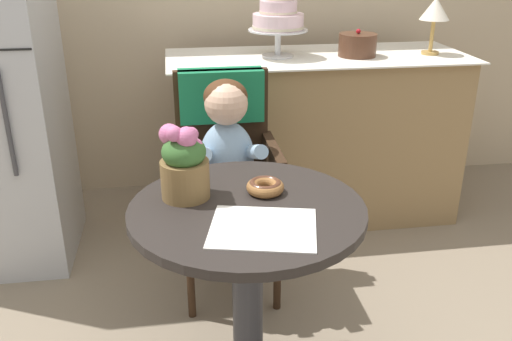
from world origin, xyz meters
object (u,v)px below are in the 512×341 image
at_px(round_layer_cake, 357,45).
at_px(flower_vase, 184,163).
at_px(cafe_table, 248,266).
at_px(seated_child, 229,152).
at_px(wicker_chair, 225,148).
at_px(table_lamp, 435,11).
at_px(donut_front, 265,186).
at_px(tiered_cake_stand, 278,17).

bearing_deg(round_layer_cake, flower_vase, -128.44).
xyz_separation_m(cafe_table, seated_child, (0.00, 0.56, 0.17)).
bearing_deg(cafe_table, seated_child, 89.55).
relative_size(cafe_table, wicker_chair, 0.75).
bearing_deg(seated_child, cafe_table, -90.45).
bearing_deg(table_lamp, wicker_chair, -155.09).
xyz_separation_m(donut_front, tiered_cake_stand, (0.27, 1.21, 0.35)).
bearing_deg(wicker_chair, cafe_table, -84.61).
distance_m(donut_front, round_layer_cake, 1.36).
bearing_deg(wicker_chair, round_layer_cake, 41.71).
relative_size(cafe_table, tiered_cake_stand, 2.16).
bearing_deg(cafe_table, tiered_cake_stand, 75.48).
distance_m(wicker_chair, donut_front, 0.64).
distance_m(flower_vase, round_layer_cake, 1.49).
bearing_deg(wicker_chair, tiered_cake_stand, 66.01).
height_order(seated_child, flower_vase, same).
relative_size(wicker_chair, round_layer_cake, 4.95).
distance_m(round_layer_cake, table_lamp, 0.42).
relative_size(round_layer_cake, table_lamp, 0.68).
relative_size(cafe_table, seated_child, 0.99).
height_order(cafe_table, flower_vase, flower_vase).
bearing_deg(flower_vase, round_layer_cake, 51.56).
height_order(wicker_chair, donut_front, wicker_chair).
bearing_deg(donut_front, table_lamp, 47.42).
bearing_deg(seated_child, tiered_cake_stand, 65.75).
height_order(wicker_chair, flower_vase, flower_vase).
xyz_separation_m(donut_front, flower_vase, (-0.25, 0.01, 0.09)).
height_order(cafe_table, donut_front, donut_front).
height_order(wicker_chair, table_lamp, table_lamp).
relative_size(cafe_table, flower_vase, 2.99).
relative_size(seated_child, flower_vase, 3.01).
xyz_separation_m(tiered_cake_stand, table_lamp, (0.80, -0.06, 0.02)).
bearing_deg(donut_front, tiered_cake_stand, 77.60).
bearing_deg(tiered_cake_stand, flower_vase, -113.17).
bearing_deg(donut_front, wicker_chair, 95.87).
relative_size(wicker_chair, donut_front, 7.98).
distance_m(wicker_chair, seated_child, 0.16).
height_order(cafe_table, tiered_cake_stand, tiered_cake_stand).
bearing_deg(flower_vase, tiered_cake_stand, 66.83).
relative_size(tiered_cake_stand, round_layer_cake, 1.73).
height_order(donut_front, flower_vase, flower_vase).
bearing_deg(tiered_cake_stand, seated_child, -114.25).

